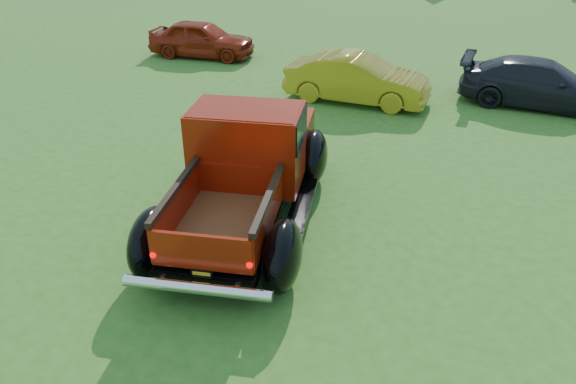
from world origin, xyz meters
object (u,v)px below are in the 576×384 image
Objects in this scene: show_car_red at (202,39)px; show_car_yellow at (357,79)px; pickup_truck at (248,163)px; show_car_grey at (541,84)px.

show_car_yellow reaches higher than show_car_red.
pickup_truck is 1.45× the size of show_car_yellow.
show_car_red is at bearing 112.01° from pickup_truck.
pickup_truck is at bearing 177.65° from show_car_yellow.
show_car_grey is (5.19, 8.52, -0.35)m from pickup_truck.
show_car_red is at bearing 68.27° from show_car_yellow.
show_car_grey is at bearing -72.19° from show_car_yellow.
show_car_yellow is (0.21, 6.86, -0.32)m from pickup_truck.
show_car_yellow is at bearing 75.88° from pickup_truck.
pickup_truck is at bearing -152.60° from show_car_red.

